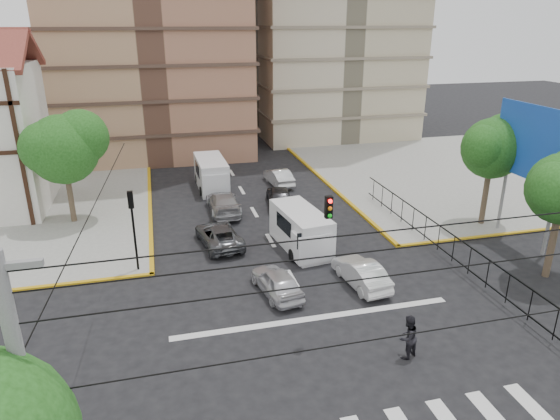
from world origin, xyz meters
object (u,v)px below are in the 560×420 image
object	(u,v)px
van_right_lane	(302,232)
pedestrian_crosswalk	(408,337)
car_white_front_right	(361,273)
car_silver_front_left	(277,282)
traffic_light_nw	(133,218)
van_left_lane	(212,175)

from	to	relation	value
van_right_lane	pedestrian_crosswalk	world-z (taller)	van_right_lane
car_white_front_right	van_right_lane	bearing A→B (deg)	-76.52
car_silver_front_left	traffic_light_nw	bearing A→B (deg)	-40.62
van_left_lane	car_silver_front_left	distance (m)	17.10
traffic_light_nw	pedestrian_crosswalk	world-z (taller)	traffic_light_nw
van_right_lane	pedestrian_crosswalk	distance (m)	10.72
traffic_light_nw	van_left_lane	world-z (taller)	traffic_light_nw
traffic_light_nw	van_right_lane	distance (m)	9.51
traffic_light_nw	van_right_lane	world-z (taller)	traffic_light_nw
car_white_front_right	van_left_lane	bearing A→B (deg)	-78.75
traffic_light_nw	pedestrian_crosswalk	size ratio (longest dim) A/B	2.36
van_right_lane	van_left_lane	bearing A→B (deg)	99.24
van_right_lane	van_left_lane	xyz separation A→B (m)	(-3.72, 12.48, 0.05)
pedestrian_crosswalk	car_white_front_right	bearing A→B (deg)	-119.04
car_silver_front_left	pedestrian_crosswalk	xyz separation A→B (m)	(3.80, -6.09, 0.27)
van_left_lane	traffic_light_nw	bearing A→B (deg)	-114.49
van_right_lane	car_white_front_right	xyz separation A→B (m)	(1.70, -4.76, -0.46)
pedestrian_crosswalk	van_left_lane	bearing A→B (deg)	-101.89
car_white_front_right	pedestrian_crosswalk	size ratio (longest dim) A/B	2.17
van_right_lane	traffic_light_nw	bearing A→B (deg)	175.92
traffic_light_nw	pedestrian_crosswalk	distance (m)	14.71
van_right_lane	car_white_front_right	world-z (taller)	van_right_lane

